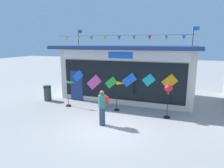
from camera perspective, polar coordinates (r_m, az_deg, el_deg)
ground_plane at (r=9.13m, az=-1.64°, el=-12.71°), size 80.00×80.00×0.00m
kite_shop_building at (r=13.83m, az=5.01°, el=3.74°), size 8.92×5.20×4.79m
wind_spinner_far_left at (r=11.99m, az=-12.22°, el=-1.77°), size 0.68×0.33×1.58m
wind_spinner_left at (r=10.90m, az=2.32°, el=-1.62°), size 0.65×0.32×1.73m
wind_spinner_center_left at (r=10.21m, az=16.17°, el=-2.01°), size 0.39×0.39×1.77m
person_near_camera at (r=9.13m, az=-2.84°, el=-6.73°), size 0.44×0.47×1.68m
trash_bin at (r=13.77m, az=-18.36°, el=-2.56°), size 0.52×0.52×1.00m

